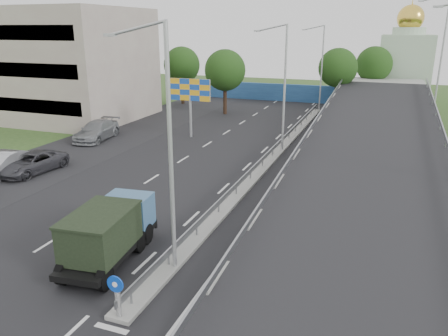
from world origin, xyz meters
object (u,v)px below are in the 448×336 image
at_px(dump_truck, 110,230).
at_px(parked_car_b, 2,164).
at_px(lamp_post_mid, 283,82).
at_px(lamp_post_far, 320,63).
at_px(lamp_post_near, 166,139).
at_px(billboard, 190,93).
at_px(church, 405,62).
at_px(parked_car_c, 32,163).
at_px(parked_car_d, 97,131).
at_px(sign_bollard, 117,296).

xyz_separation_m(dump_truck, parked_car_b, (-13.97, 7.27, -0.61)).
height_order(lamp_post_mid, lamp_post_far, same).
bearing_deg(parked_car_b, lamp_post_mid, 31.21).
xyz_separation_m(lamp_post_near, billboard, (-9.11, 22.00, -1.62)).
height_order(church, parked_car_b, church).
height_order(billboard, parked_car_b, billboard).
bearing_deg(lamp_post_near, parked_car_c, 151.48).
relative_size(parked_car_c, parked_car_d, 0.89).
distance_m(lamp_post_mid, dump_truck, 20.84).
relative_size(parked_car_b, parked_car_d, 0.84).
distance_m(lamp_post_far, parked_car_d, 28.13).
xyz_separation_m(church, dump_truck, (-12.79, -54.17, -3.88)).
distance_m(parked_car_c, parked_car_d, 9.88).
bearing_deg(sign_bollard, parked_car_b, 146.88).
distance_m(sign_bollard, parked_car_b, 20.01).
bearing_deg(parked_car_d, lamp_post_near, -54.53).
distance_m(billboard, parked_car_b, 17.13).
bearing_deg(lamp_post_mid, parked_car_c, -142.74).
height_order(sign_bollard, lamp_post_mid, lamp_post_mid).
bearing_deg(lamp_post_far, parked_car_b, -117.14).
relative_size(church, parked_car_c, 2.64).
relative_size(lamp_post_mid, church, 0.73).
xyz_separation_m(sign_bollard, parked_car_d, (-16.81, 21.91, -0.18)).
relative_size(billboard, parked_car_b, 1.11).
bearing_deg(parked_car_b, billboard, 56.30).
bearing_deg(lamp_post_mid, sign_bollard, -90.26).
bearing_deg(parked_car_d, lamp_post_mid, -1.15).
xyz_separation_m(lamp_post_mid, parked_car_b, (-16.87, -12.90, -4.99)).
xyz_separation_m(dump_truck, parked_car_c, (-12.44, 8.50, -0.70)).
relative_size(sign_bollard, lamp_post_near, 0.17).
height_order(sign_bollard, dump_truck, dump_truck).
bearing_deg(church, lamp_post_far, -125.24).
bearing_deg(parked_car_b, lamp_post_far, 56.66).
bearing_deg(lamp_post_near, billboard, 112.49).
bearing_deg(dump_truck, sign_bollard, -59.07).
relative_size(lamp_post_far, parked_car_b, 2.03).
distance_m(church, parked_car_b, 54.18).
distance_m(lamp_post_near, billboard, 23.87).
bearing_deg(parked_car_d, lamp_post_far, 44.72).
relative_size(lamp_post_near, parked_car_c, 1.93).
bearing_deg(sign_bollard, church, 80.19).
distance_m(sign_bollard, parked_car_d, 27.61).
relative_size(lamp_post_near, dump_truck, 1.67).
distance_m(lamp_post_far, dump_truck, 40.51).
bearing_deg(sign_bollard, dump_truck, 127.33).
bearing_deg(parked_car_d, billboard, 19.03).
height_order(church, dump_truck, church).
height_order(lamp_post_mid, dump_truck, lamp_post_mid).
bearing_deg(parked_car_d, sign_bollard, -60.13).
relative_size(sign_bollard, church, 0.12).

